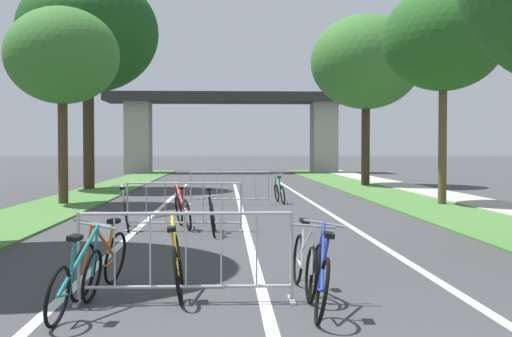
{
  "coord_description": "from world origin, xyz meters",
  "views": [
    {
      "loc": [
        -0.45,
        -3.42,
        1.78
      ],
      "look_at": [
        0.62,
        19.68,
        1.08
      ],
      "focal_mm": 46.2,
      "sensor_mm": 36.0,
      "label": 1
    }
  ],
  "objects_px": {
    "crowd_barrier_second": "(184,207)",
    "bicycle_orange_1": "(101,262)",
    "crowd_barrier_third": "(230,188)",
    "bicycle_green_7": "(279,192)",
    "bicycle_blue_8": "(319,278)",
    "bicycle_red_0": "(183,211)",
    "bicycle_black_5": "(212,217)",
    "tree_left_pine_near": "(62,56)",
    "tree_right_cypress_far": "(443,40)",
    "tree_right_pine_far": "(366,62)",
    "bicycle_white_4": "(304,263)",
    "crowd_barrier_nearest": "(186,257)",
    "bicycle_silver_6": "(126,212)",
    "bicycle_yellow_2": "(178,264)",
    "bicycle_teal_3": "(77,281)",
    "tree_left_oak_near": "(88,33)"
  },
  "relations": [
    {
      "from": "tree_left_oak_near",
      "to": "bicycle_yellow_2",
      "type": "bearing_deg",
      "value": -75.59
    },
    {
      "from": "bicycle_yellow_2",
      "to": "bicycle_silver_6",
      "type": "height_order",
      "value": "bicycle_silver_6"
    },
    {
      "from": "bicycle_black_5",
      "to": "bicycle_green_7",
      "type": "bearing_deg",
      "value": -104.91
    },
    {
      "from": "crowd_barrier_second",
      "to": "bicycle_silver_6",
      "type": "relative_size",
      "value": 1.46
    },
    {
      "from": "bicycle_white_4",
      "to": "bicycle_black_5",
      "type": "relative_size",
      "value": 1.06
    },
    {
      "from": "bicycle_silver_6",
      "to": "bicycle_blue_8",
      "type": "distance_m",
      "value": 8.17
    },
    {
      "from": "tree_right_cypress_far",
      "to": "bicycle_green_7",
      "type": "height_order",
      "value": "tree_right_cypress_far"
    },
    {
      "from": "bicycle_yellow_2",
      "to": "bicycle_green_7",
      "type": "distance_m",
      "value": 13.53
    },
    {
      "from": "crowd_barrier_nearest",
      "to": "bicycle_green_7",
      "type": "xyz_separation_m",
      "value": [
        2.21,
        13.71,
        -0.17
      ]
    },
    {
      "from": "tree_right_pine_far",
      "to": "bicycle_black_5",
      "type": "bearing_deg",
      "value": -111.85
    },
    {
      "from": "bicycle_black_5",
      "to": "bicycle_red_0",
      "type": "bearing_deg",
      "value": -57.0
    },
    {
      "from": "crowd_barrier_second",
      "to": "tree_left_pine_near",
      "type": "bearing_deg",
      "value": 121.95
    },
    {
      "from": "tree_left_pine_near",
      "to": "bicycle_orange_1",
      "type": "xyz_separation_m",
      "value": [
        3.58,
        -12.83,
        -4.28
      ]
    },
    {
      "from": "crowd_barrier_nearest",
      "to": "bicycle_red_0",
      "type": "relative_size",
      "value": 1.48
    },
    {
      "from": "bicycle_yellow_2",
      "to": "tree_right_cypress_far",
      "type": "bearing_deg",
      "value": 55.62
    },
    {
      "from": "crowd_barrier_third",
      "to": "bicycle_green_7",
      "type": "relative_size",
      "value": 1.6
    },
    {
      "from": "tree_left_oak_near",
      "to": "crowd_barrier_second",
      "type": "relative_size",
      "value": 3.65
    },
    {
      "from": "bicycle_teal_3",
      "to": "bicycle_silver_6",
      "type": "xyz_separation_m",
      "value": [
        -0.6,
        7.47,
        0.02
      ]
    },
    {
      "from": "tree_left_pine_near",
      "to": "bicycle_teal_3",
      "type": "relative_size",
      "value": 3.69
    },
    {
      "from": "tree_left_oak_near",
      "to": "bicycle_green_7",
      "type": "relative_size",
      "value": 5.87
    },
    {
      "from": "bicycle_yellow_2",
      "to": "crowd_barrier_second",
      "type": "bearing_deg",
      "value": 89.43
    },
    {
      "from": "tree_right_pine_far",
      "to": "bicycle_white_4",
      "type": "xyz_separation_m",
      "value": [
        -5.66,
        -22.85,
        -5.46
      ]
    },
    {
      "from": "crowd_barrier_second",
      "to": "crowd_barrier_third",
      "type": "height_order",
      "value": "same"
    },
    {
      "from": "bicycle_red_0",
      "to": "bicycle_blue_8",
      "type": "bearing_deg",
      "value": -89.69
    },
    {
      "from": "crowd_barrier_third",
      "to": "tree_right_cypress_far",
      "type": "bearing_deg",
      "value": -4.94
    },
    {
      "from": "bicycle_white_4",
      "to": "bicycle_blue_8",
      "type": "xyz_separation_m",
      "value": [
        0.04,
        -0.99,
        0.01
      ]
    },
    {
      "from": "bicycle_blue_8",
      "to": "bicycle_orange_1",
      "type": "bearing_deg",
      "value": 160.02
    },
    {
      "from": "crowd_barrier_nearest",
      "to": "bicycle_red_0",
      "type": "distance_m",
      "value": 7.13
    },
    {
      "from": "bicycle_red_0",
      "to": "bicycle_blue_8",
      "type": "xyz_separation_m",
      "value": [
        1.96,
        -7.69,
        -0.0
      ]
    },
    {
      "from": "bicycle_yellow_2",
      "to": "bicycle_blue_8",
      "type": "xyz_separation_m",
      "value": [
        1.59,
        -0.96,
        0.01
      ]
    },
    {
      "from": "tree_left_oak_near",
      "to": "crowd_barrier_third",
      "type": "xyz_separation_m",
      "value": [
        6.0,
        -7.76,
        -6.17
      ]
    },
    {
      "from": "bicycle_black_5",
      "to": "bicycle_silver_6",
      "type": "distance_m",
      "value": 2.11
    },
    {
      "from": "tree_right_cypress_far",
      "to": "bicycle_black_5",
      "type": "distance_m",
      "value": 10.74
    },
    {
      "from": "bicycle_silver_6",
      "to": "tree_left_pine_near",
      "type": "bearing_deg",
      "value": 105.89
    },
    {
      "from": "tree_right_pine_far",
      "to": "crowd_barrier_third",
      "type": "relative_size",
      "value": 3.2
    },
    {
      "from": "tree_left_oak_near",
      "to": "bicycle_blue_8",
      "type": "height_order",
      "value": "tree_left_oak_near"
    },
    {
      "from": "crowd_barrier_second",
      "to": "bicycle_orange_1",
      "type": "bearing_deg",
      "value": -96.05
    },
    {
      "from": "crowd_barrier_second",
      "to": "bicycle_blue_8",
      "type": "bearing_deg",
      "value": -75.18
    },
    {
      "from": "bicycle_blue_8",
      "to": "tree_left_pine_near",
      "type": "bearing_deg",
      "value": 117.3
    },
    {
      "from": "tree_left_pine_near",
      "to": "tree_right_cypress_far",
      "type": "distance_m",
      "value": 11.9
    },
    {
      "from": "crowd_barrier_second",
      "to": "bicycle_orange_1",
      "type": "distance_m",
      "value": 6.1
    },
    {
      "from": "bicycle_green_7",
      "to": "bicycle_red_0",
      "type": "bearing_deg",
      "value": -119.01
    },
    {
      "from": "bicycle_orange_1",
      "to": "bicycle_silver_6",
      "type": "height_order",
      "value": "bicycle_silver_6"
    },
    {
      "from": "bicycle_orange_1",
      "to": "bicycle_teal_3",
      "type": "bearing_deg",
      "value": 98.09
    },
    {
      "from": "bicycle_red_0",
      "to": "bicycle_yellow_2",
      "type": "distance_m",
      "value": 6.74
    },
    {
      "from": "bicycle_yellow_2",
      "to": "bicycle_black_5",
      "type": "xyz_separation_m",
      "value": [
        0.31,
        5.68,
        -0.02
      ]
    },
    {
      "from": "tree_right_cypress_far",
      "to": "bicycle_blue_8",
      "type": "relative_size",
      "value": 4.08
    },
    {
      "from": "bicycle_silver_6",
      "to": "bicycle_green_7",
      "type": "relative_size",
      "value": 1.1
    },
    {
      "from": "crowd_barrier_nearest",
      "to": "tree_right_pine_far",
      "type": "bearing_deg",
      "value": 73.07
    },
    {
      "from": "tree_left_oak_near",
      "to": "bicycle_blue_8",
      "type": "distance_m",
      "value": 23.47
    }
  ]
}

